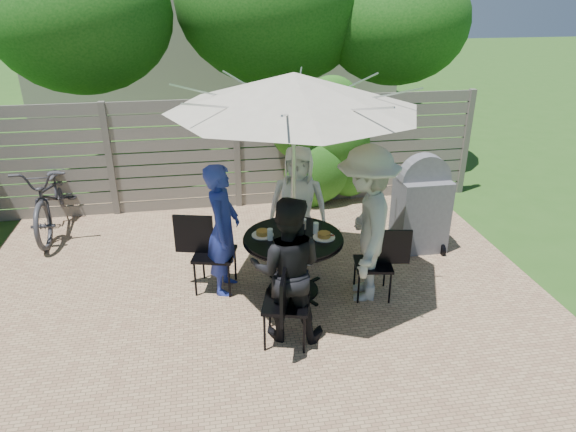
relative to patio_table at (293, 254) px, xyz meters
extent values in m
plane|color=#2B541A|center=(-0.44, -0.21, -0.53)|extent=(60.00, 60.00, 0.00)
cube|color=tan|center=(-0.44, 0.29, -0.52)|extent=(7.00, 6.00, 0.02)
cube|color=gray|center=(-0.44, 2.79, 0.39)|extent=(8.00, 0.10, 1.85)
ellipsoid|color=#236216|center=(0.96, 2.64, 0.37)|extent=(1.20, 0.70, 1.80)
cube|color=gray|center=(-0.44, 11.79, 1.97)|extent=(10.00, 6.00, 5.00)
ellipsoid|color=#144A11|center=(-2.94, 4.79, 2.44)|extent=(3.20, 3.20, 2.72)
ellipsoid|color=#144A11|center=(0.56, 5.29, 2.65)|extent=(3.80, 3.80, 3.23)
ellipsoid|color=#144A11|center=(2.76, 4.59, 2.30)|extent=(2.80, 2.80, 2.38)
cylinder|color=black|center=(0.00, 0.00, 0.21)|extent=(1.41, 1.41, 0.03)
cylinder|color=black|center=(0.00, 0.00, -0.16)|extent=(0.08, 0.08, 0.75)
cylinder|color=black|center=(0.00, 0.00, -0.51)|extent=(0.62, 0.62, 0.04)
cylinder|color=silver|center=(0.00, 0.00, 0.72)|extent=(0.05, 0.05, 2.50)
cone|color=beige|center=(0.00, 0.00, 1.92)|extent=(3.31, 3.31, 0.38)
cube|color=black|center=(0.24, 0.92, -0.12)|extent=(0.51, 0.51, 0.03)
cube|color=black|center=(0.30, 1.11, 0.10)|extent=(0.15, 0.39, 0.41)
imported|color=white|center=(0.21, 0.80, 0.27)|extent=(0.89, 0.69, 1.61)
cube|color=black|center=(-0.92, 0.24, -0.05)|extent=(0.58, 0.58, 0.04)
cube|color=black|center=(-1.15, 0.29, 0.21)|extent=(0.47, 0.15, 0.49)
imported|color=#24349E|center=(-0.80, 0.21, 0.28)|extent=(0.53, 0.67, 1.63)
cube|color=black|center=(-0.24, -0.92, -0.06)|extent=(0.57, 0.57, 0.04)
cube|color=black|center=(-0.30, -1.14, 0.20)|extent=(0.15, 0.46, 0.48)
imported|color=black|center=(-0.21, -0.80, 0.27)|extent=(0.90, 0.78, 1.60)
cube|color=black|center=(0.92, -0.24, -0.10)|extent=(0.49, 0.49, 0.03)
cube|color=black|center=(1.13, -0.27, 0.14)|extent=(0.42, 0.10, 0.43)
imported|color=#B3B4AF|center=(0.80, -0.21, 0.41)|extent=(0.98, 1.35, 1.88)
cylinder|color=white|center=(0.09, 0.35, 0.24)|extent=(0.26, 0.26, 0.01)
cylinder|color=#AC7E32|center=(0.09, 0.35, 0.27)|extent=(0.15, 0.15, 0.05)
cylinder|color=white|center=(-0.35, 0.09, 0.24)|extent=(0.26, 0.26, 0.01)
cylinder|color=#AC7E32|center=(-0.35, 0.09, 0.27)|extent=(0.15, 0.15, 0.05)
cylinder|color=white|center=(-0.09, -0.35, 0.24)|extent=(0.26, 0.26, 0.01)
cylinder|color=#AC7E32|center=(-0.09, -0.35, 0.27)|extent=(0.15, 0.15, 0.05)
cylinder|color=white|center=(0.35, -0.09, 0.24)|extent=(0.26, 0.26, 0.01)
cylinder|color=#AC7E32|center=(0.35, -0.09, 0.27)|extent=(0.15, 0.15, 0.05)
cylinder|color=silver|center=(-0.28, -0.04, 0.30)|extent=(0.07, 0.07, 0.14)
cylinder|color=silver|center=(0.04, -0.28, 0.30)|extent=(0.07, 0.07, 0.14)
cylinder|color=silver|center=(0.28, 0.04, 0.30)|extent=(0.07, 0.07, 0.14)
cylinder|color=#59280C|center=(-0.05, 0.06, 0.31)|extent=(0.09, 0.09, 0.16)
cylinder|color=#C6B293|center=(0.15, 0.19, 0.29)|extent=(0.08, 0.08, 0.12)
imported|color=#333338|center=(-3.25, 2.39, 0.02)|extent=(0.76, 2.11, 1.10)
cube|color=slate|center=(1.95, 0.84, -0.01)|extent=(0.68, 0.53, 1.05)
cylinder|color=slate|center=(1.95, 0.84, 0.52)|extent=(0.69, 0.21, 0.69)
camera|label=1|loc=(-0.95, -5.28, 2.92)|focal=32.00mm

